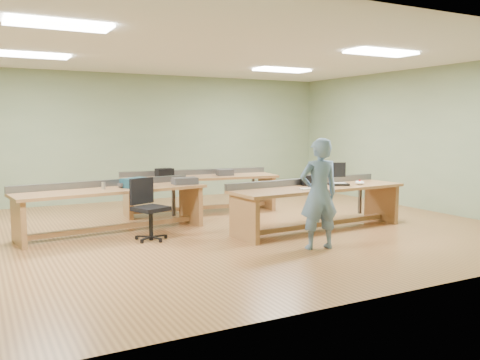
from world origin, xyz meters
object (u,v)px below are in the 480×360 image
(person, at_px, (319,194))
(laptop_base, at_px, (338,184))
(drinks_can, at_px, (103,186))
(workbench_mid, at_px, (112,200))
(camera_bag, at_px, (309,180))
(parts_bin_teal, at_px, (136,183))
(mug, at_px, (121,185))
(workbench_front, at_px, (317,197))
(workbench_back, at_px, (200,185))
(task_chair, at_px, (149,217))
(parts_bin_grey, at_px, (185,181))

(person, height_order, laptop_base, person)
(person, height_order, drinks_can, person)
(workbench_mid, xyz_separation_m, camera_bag, (3.16, -1.18, 0.28))
(person, distance_m, parts_bin_teal, 3.16)
(drinks_can, bearing_deg, person, -44.08)
(parts_bin_teal, distance_m, mug, 0.26)
(workbench_front, relative_size, person, 2.04)
(workbench_front, relative_size, workbench_mid, 1.02)
(workbench_back, bearing_deg, mug, -142.43)
(person, bearing_deg, drinks_can, -33.22)
(workbench_front, distance_m, person, 1.39)
(workbench_mid, height_order, drinks_can, drinks_can)
(task_chair, distance_m, drinks_can, 1.02)
(workbench_front, bearing_deg, workbench_back, 108.46)
(laptop_base, distance_m, mug, 3.74)
(mug, bearing_deg, workbench_mid, 175.48)
(workbench_front, distance_m, workbench_back, 2.80)
(workbench_front, relative_size, workbench_back, 1.01)
(parts_bin_teal, distance_m, parts_bin_grey, 0.90)
(workbench_front, distance_m, parts_bin_teal, 3.10)
(parts_bin_grey, bearing_deg, laptop_base, -31.15)
(workbench_mid, xyz_separation_m, workbench_back, (2.11, 1.19, 0.00))
(workbench_back, distance_m, camera_bag, 2.61)
(mug, bearing_deg, workbench_front, -24.30)
(workbench_front, height_order, laptop_base, workbench_front)
(workbench_front, xyz_separation_m, task_chair, (-2.81, 0.60, -0.21))
(task_chair, bearing_deg, mug, 85.43)
(task_chair, bearing_deg, parts_bin_teal, 66.75)
(task_chair, xyz_separation_m, mug, (-0.23, 0.77, 0.44))
(mug, bearing_deg, camera_bag, -21.15)
(person, xyz_separation_m, parts_bin_teal, (-1.98, 2.46, 0.02))
(workbench_mid, bearing_deg, workbench_front, -30.66)
(workbench_front, bearing_deg, camera_bag, 94.04)
(person, height_order, parts_bin_teal, person)
(workbench_mid, bearing_deg, drinks_can, -172.84)
(parts_bin_teal, bearing_deg, mug, 174.57)
(workbench_mid, bearing_deg, workbench_back, 22.23)
(workbench_back, height_order, mug, workbench_back)
(camera_bag, relative_size, task_chair, 0.27)
(camera_bag, bearing_deg, parts_bin_teal, 175.58)
(workbench_mid, height_order, parts_bin_grey, parts_bin_grey)
(person, height_order, camera_bag, person)
(camera_bag, height_order, parts_bin_grey, camera_bag)
(camera_bag, bearing_deg, laptop_base, -7.43)
(person, bearing_deg, camera_bag, -109.41)
(parts_bin_teal, height_order, parts_bin_grey, parts_bin_teal)
(workbench_front, bearing_deg, task_chair, 163.63)
(workbench_back, xyz_separation_m, parts_bin_grey, (-0.81, -1.19, 0.25))
(camera_bag, bearing_deg, workbench_front, -63.58)
(workbench_back, height_order, drinks_can, drinks_can)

